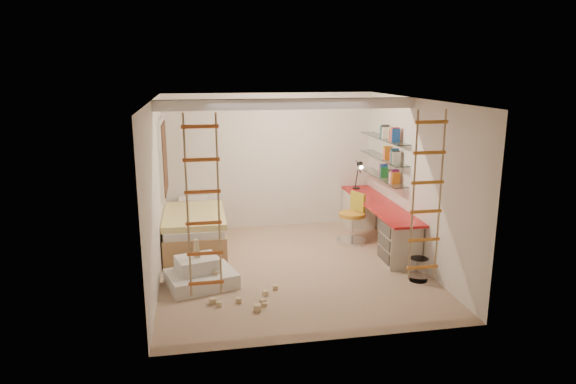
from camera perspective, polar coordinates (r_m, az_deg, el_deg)
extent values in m
plane|color=tan|center=(8.14, 0.38, -8.38)|extent=(4.50, 4.50, 0.00)
cube|color=white|center=(7.86, 0.00, 9.75)|extent=(4.00, 0.18, 0.16)
cube|color=white|center=(9.06, -13.78, 3.69)|extent=(0.06, 1.15, 1.35)
cube|color=#4C2D1E|center=(9.06, -13.52, 3.70)|extent=(0.02, 1.00, 1.20)
cylinder|color=white|center=(7.86, 14.32, -8.33)|extent=(0.27, 0.27, 0.34)
cube|color=red|center=(9.12, 10.08, -1.34)|extent=(0.55, 2.80, 0.04)
cube|color=beige|center=(10.22, 7.87, -1.81)|extent=(0.52, 0.55, 0.71)
cube|color=beige|center=(8.34, 12.35, -5.56)|extent=(0.52, 0.55, 0.71)
cube|color=#4C4742|center=(8.17, 10.69, -4.02)|extent=(0.02, 0.50, 0.18)
cube|color=#4C4742|center=(8.23, 10.62, -5.48)|extent=(0.02, 0.50, 0.18)
cube|color=#4C4742|center=(8.31, 10.56, -6.91)|extent=(0.02, 0.50, 0.18)
cube|color=white|center=(9.35, 10.42, 1.66)|extent=(0.25, 1.80, 0.01)
cube|color=white|center=(9.29, 10.51, 3.77)|extent=(0.25, 1.80, 0.01)
cube|color=white|center=(9.23, 10.61, 5.91)|extent=(0.25, 1.80, 0.01)
cube|color=#AD7F51|center=(9.10, -10.31, -4.71)|extent=(1.00, 2.00, 0.45)
cube|color=white|center=(9.01, -10.39, -2.98)|extent=(0.95, 1.95, 0.12)
cube|color=yellow|center=(8.84, -10.41, -2.58)|extent=(1.02, 1.60, 0.10)
cube|color=white|center=(9.75, -10.44, -0.99)|extent=(0.55, 0.35, 0.12)
cylinder|color=black|center=(10.15, 7.59, 0.45)|extent=(0.14, 0.14, 0.02)
cylinder|color=black|center=(10.11, 7.63, 1.50)|extent=(0.02, 0.15, 0.36)
cylinder|color=black|center=(9.97, 7.85, 2.79)|extent=(0.02, 0.27, 0.20)
cone|color=black|center=(9.85, 8.07, 2.94)|extent=(0.12, 0.14, 0.15)
cylinder|color=#FFEABF|center=(9.82, 8.14, 2.73)|extent=(0.08, 0.04, 0.08)
cylinder|color=#C48725|center=(9.17, 7.14, -2.50)|extent=(0.61, 0.61, 0.07)
cube|color=gold|center=(9.21, 7.76, -1.07)|extent=(0.18, 0.35, 0.33)
cylinder|color=silver|center=(9.23, 7.10, -3.89)|extent=(0.07, 0.07, 0.47)
cylinder|color=silver|center=(9.32, 7.05, -5.43)|extent=(0.70, 0.70, 0.06)
cube|color=silver|center=(7.57, -9.60, -9.49)|extent=(1.09, 0.95, 0.21)
cube|color=silver|center=(7.55, -10.04, -7.89)|extent=(0.68, 0.60, 0.21)
cube|color=#CCB284|center=(7.50, -10.08, -6.87)|extent=(0.10, 0.10, 0.08)
cube|color=#CCB284|center=(7.47, -10.11, -6.33)|extent=(0.09, 0.09, 0.07)
cube|color=#CCB284|center=(7.44, -10.14, -5.64)|extent=(0.07, 0.07, 0.12)
cube|color=#CCB284|center=(7.39, -8.05, -8.90)|extent=(0.06, 0.06, 0.06)
cube|color=#CCB284|center=(7.64, -7.83, -8.13)|extent=(0.06, 0.06, 0.06)
cube|color=#CCB284|center=(7.36, -11.50, -9.14)|extent=(0.06, 0.06, 0.06)
cube|color=#CCB284|center=(7.02, -5.50, -11.89)|extent=(0.07, 0.07, 0.07)
cube|color=#CCB284|center=(6.89, -2.60, -12.34)|extent=(0.07, 0.07, 0.07)
cube|color=#CCB284|center=(7.37, -1.43, -10.53)|extent=(0.07, 0.07, 0.07)
cube|color=#CCB284|center=(6.96, -2.81, -12.09)|extent=(0.07, 0.07, 0.07)
cube|color=#CCB284|center=(6.95, -7.66, -12.22)|extent=(0.07, 0.07, 0.07)
cube|color=#CCB284|center=(6.79, -3.41, -12.79)|extent=(0.07, 0.07, 0.07)
cube|color=#CCB284|center=(7.03, -8.37, -11.92)|extent=(0.07, 0.07, 0.07)
cube|color=#CCB284|center=(7.20, -2.53, -11.14)|extent=(0.07, 0.07, 0.07)
cube|color=#CCB284|center=(7.36, -9.36, -10.77)|extent=(0.07, 0.07, 0.07)
cube|color=orange|center=(9.33, 10.45, 2.36)|extent=(0.14, 0.58, 0.22)
cube|color=#8C1E7F|center=(9.27, 10.54, 4.48)|extent=(0.14, 0.58, 0.22)
cube|color=yellow|center=(9.22, 10.64, 6.63)|extent=(0.14, 0.64, 0.22)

